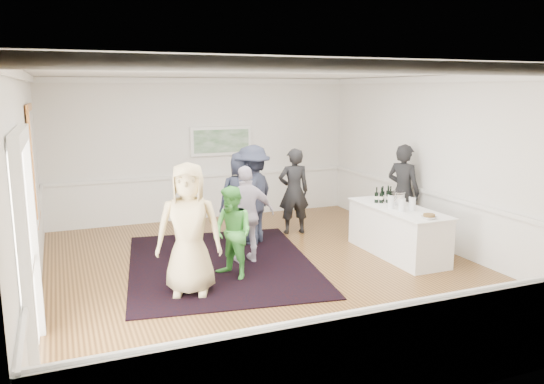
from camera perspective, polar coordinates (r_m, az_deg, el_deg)
name	(u,v)px	position (r m, az deg, el deg)	size (l,w,h in m)	color
floor	(269,271)	(8.84, -0.34, -8.48)	(8.00, 8.00, 0.00)	olive
ceiling	(269,72)	(8.33, -0.37, 12.74)	(7.00, 8.00, 0.02)	white
wall_left	(28,191)	(7.87, -24.76, 0.11)	(0.02, 8.00, 3.20)	white
wall_right	(446,164)	(10.25, 18.17, 2.90)	(0.02, 8.00, 3.20)	white
wall_back	(204,149)	(12.21, -7.33, 4.58)	(7.00, 0.02, 3.20)	white
wall_front	(432,241)	(5.03, 16.82, -5.04)	(7.00, 0.02, 3.20)	white
wainscoting	(269,242)	(8.68, -0.35, -5.37)	(7.00, 8.00, 1.00)	white
mirror	(34,164)	(9.12, -24.24, 2.80)	(0.05, 1.25, 1.85)	#D4833E
doorway	(27,240)	(6.05, -24.83, -4.70)	(0.10, 1.78, 2.56)	white
landscape_painting	(221,141)	(12.25, -5.47, 5.49)	(1.44, 0.06, 0.66)	white
area_rug	(221,263)	(9.21, -5.54, -7.65)	(3.04, 4.00, 0.02)	black
serving_table	(397,231)	(9.80, 13.34, -4.11)	(0.83, 2.17, 0.88)	white
bartender	(403,192)	(10.81, 13.91, 0.03)	(0.69, 0.45, 1.90)	black
guest_tan	(189,229)	(7.72, -8.93, -3.98)	(0.95, 0.62, 1.94)	#CDB680
guest_green	(233,233)	(8.34, -4.26, -4.42)	(0.71, 0.56, 1.47)	#4FBE4C
guest_lilac	(247,215)	(9.05, -2.74, -2.47)	(0.99, 0.41, 1.68)	silver
guest_dark_a	(253,195)	(10.15, -2.10, -0.32)	(1.24, 0.71, 1.91)	#212637
guest_dark_b	(294,191)	(10.89, 2.35, 0.09)	(0.65, 0.42, 1.77)	black
guest_navy	(242,197)	(10.20, -3.23, -0.59)	(0.88, 0.57, 1.80)	#212637
wine_bottles	(385,194)	(10.07, 12.02, -0.21)	(0.37, 0.22, 0.31)	black
juice_pitchers	(402,203)	(9.48, 13.78, -1.19)	(0.37, 0.39, 0.24)	#72A73B
ice_bucket	(398,199)	(9.88, 13.38, -0.72)	(0.26, 0.26, 0.24)	silver
nut_bowl	(429,217)	(8.98, 16.53, -2.55)	(0.24, 0.24, 0.08)	white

